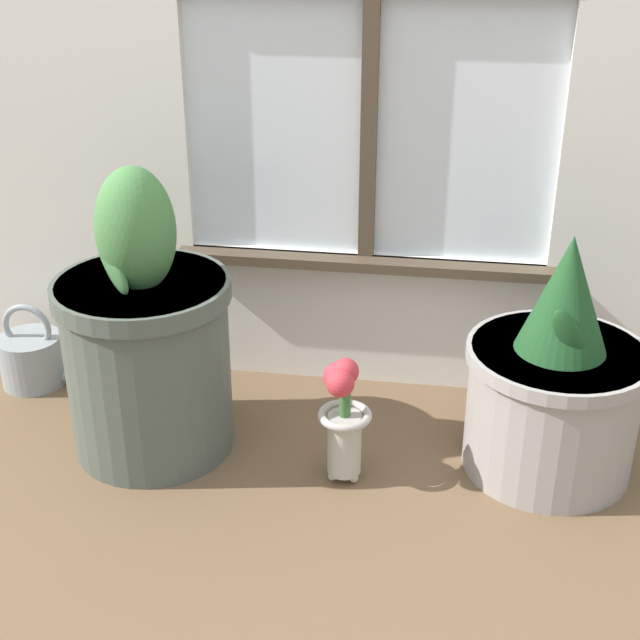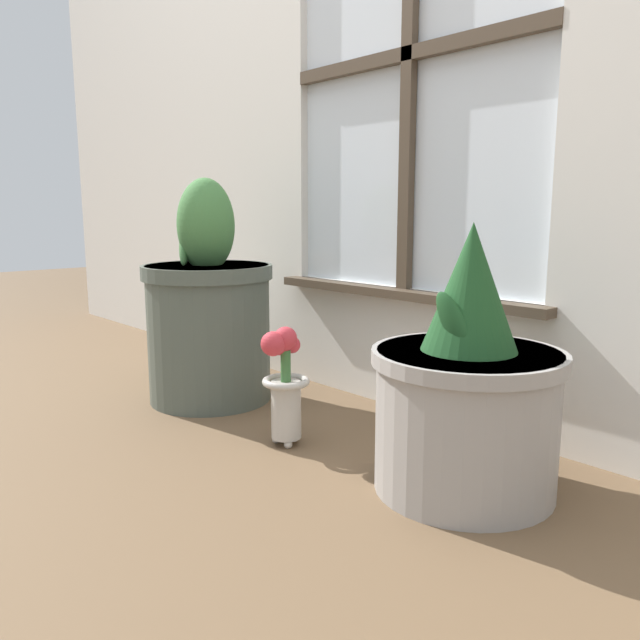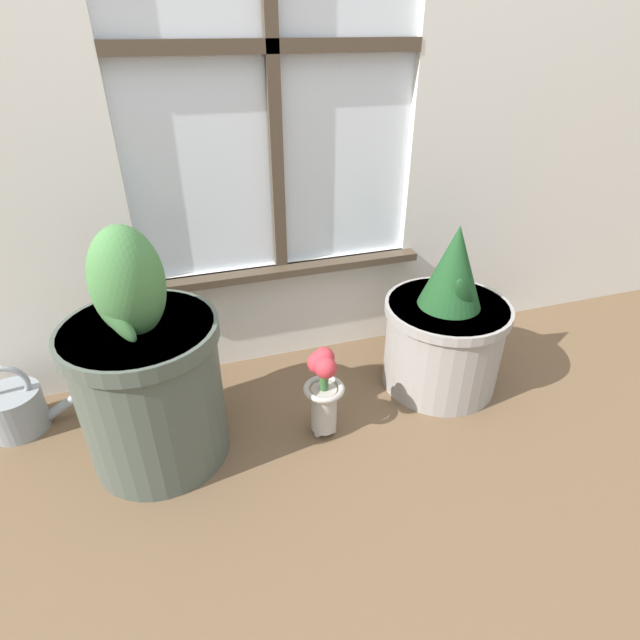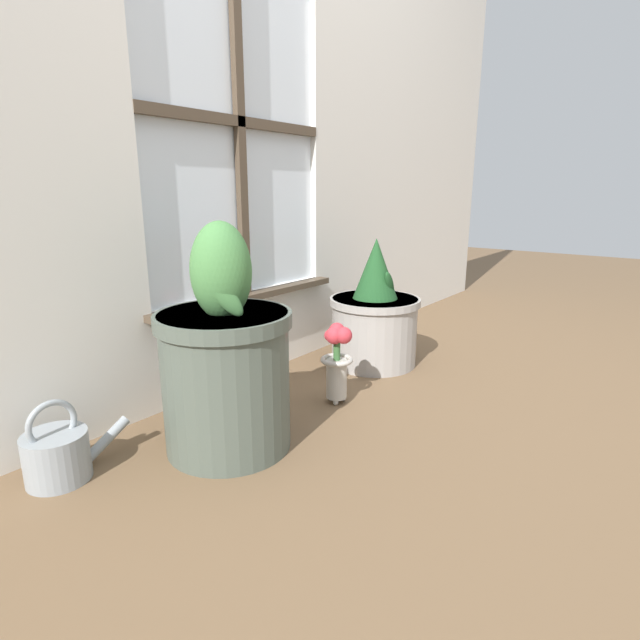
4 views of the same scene
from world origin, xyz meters
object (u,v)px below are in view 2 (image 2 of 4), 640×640
Objects in this scene: potted_plant_left at (209,315)px; flower_vase at (284,379)px; potted_plant_right at (467,392)px; watering_can at (204,345)px.

potted_plant_left is 0.45m from flower_vase.
potted_plant_left is 0.86m from potted_plant_right.
potted_plant_left is 1.21× the size of potted_plant_right.
potted_plant_left is 2.27× the size of watering_can.
watering_can is at bearing 172.28° from potted_plant_right.
potted_plant_right is at bearing 14.97° from flower_vase.
potted_plant_right reaches higher than flower_vase.
flower_vase is at bearing -19.10° from watering_can.
watering_can is at bearing 160.90° from flower_vase.
flower_vase is 0.87m from watering_can.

